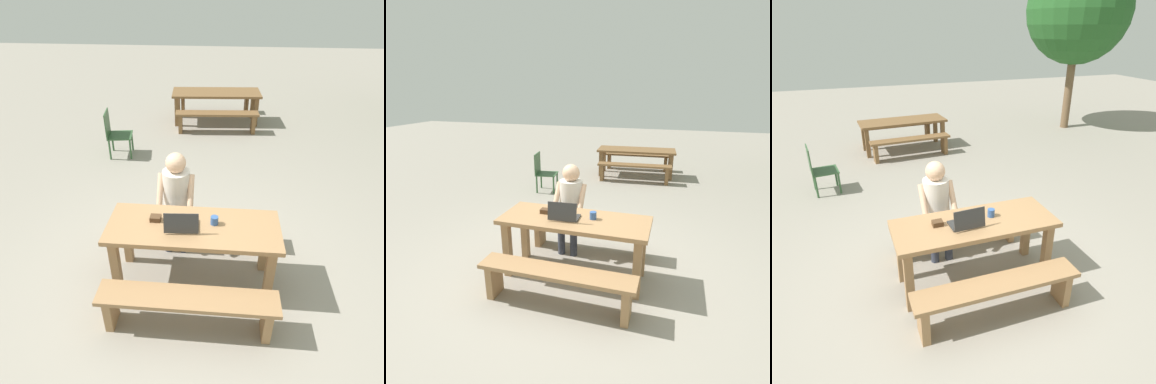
% 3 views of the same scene
% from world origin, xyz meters
% --- Properties ---
extents(ground_plane, '(30.00, 30.00, 0.00)m').
position_xyz_m(ground_plane, '(0.00, 0.00, 0.00)').
color(ground_plane, gray).
extents(picnic_table_front, '(1.79, 0.69, 0.77)m').
position_xyz_m(picnic_table_front, '(0.00, 0.00, 0.64)').
color(picnic_table_front, '#9E754C').
rests_on(picnic_table_front, ground).
extents(bench_near, '(1.70, 0.30, 0.44)m').
position_xyz_m(bench_near, '(0.00, -0.65, 0.33)').
color(bench_near, '#9E754C').
rests_on(bench_near, ground).
extents(bench_far, '(1.70, 0.30, 0.44)m').
position_xyz_m(bench_far, '(0.00, 0.65, 0.33)').
color(bench_far, '#9E754C').
rests_on(bench_far, ground).
extents(laptop, '(0.36, 0.27, 0.23)m').
position_xyz_m(laptop, '(-0.11, -0.07, 0.83)').
color(laptop, '#2D2D2D').
rests_on(laptop, picnic_table_front).
extents(small_pouch, '(0.11, 0.09, 0.06)m').
position_xyz_m(small_pouch, '(-0.40, 0.06, 0.80)').
color(small_pouch, '#4C331E').
rests_on(small_pouch, picnic_table_front).
extents(coffee_mug, '(0.08, 0.08, 0.09)m').
position_xyz_m(coffee_mug, '(0.21, 0.05, 0.81)').
color(coffee_mug, '#335693').
rests_on(coffee_mug, picnic_table_front).
extents(person_seated, '(0.43, 0.42, 1.27)m').
position_xyz_m(person_seated, '(-0.26, 0.61, 0.75)').
color(person_seated, '#333847').
rests_on(person_seated, ground).
extents(plastic_chair, '(0.50, 0.50, 0.86)m').
position_xyz_m(plastic_chair, '(-1.72, 3.07, 0.45)').
color(plastic_chair, '#335933').
rests_on(plastic_chair, ground).
extents(picnic_table_mid, '(2.02, 0.88, 0.70)m').
position_xyz_m(picnic_table_mid, '(0.10, 5.00, 0.60)').
color(picnic_table_mid, brown).
rests_on(picnic_table_mid, ground).
extents(bench_mid_south, '(1.79, 0.42, 0.45)m').
position_xyz_m(bench_mid_south, '(0.14, 4.35, 0.34)').
color(bench_mid_south, brown).
rests_on(bench_mid_south, ground).
extents(bench_mid_north, '(1.79, 0.42, 0.45)m').
position_xyz_m(bench_mid_north, '(0.06, 5.65, 0.34)').
color(bench_mid_north, brown).
rests_on(bench_mid_north, ground).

